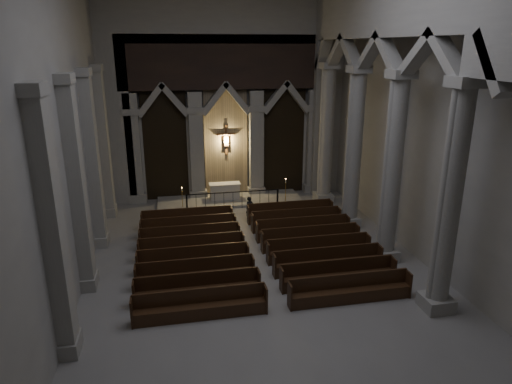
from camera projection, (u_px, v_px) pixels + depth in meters
room at (270, 86)px, 15.15m from camera, size 24.00×24.10×12.00m
sanctuary_wall at (225, 87)px, 26.22m from camera, size 14.00×0.77×12.00m
right_arcade at (403, 75)px, 17.34m from camera, size 1.00×24.00×12.00m
left_pilasters at (86, 176)px, 18.30m from camera, size 0.60×13.00×8.03m
sanctuary_step at (230, 200)px, 27.35m from camera, size 8.50×2.60×0.15m
altar at (225, 191)px, 27.21m from camera, size 1.86×0.74×0.94m
altar_rail at (233, 197)px, 25.87m from camera, size 5.30×0.09×1.04m
candle_stand_left at (183, 203)px, 25.87m from camera, size 0.22×0.22×1.32m
candle_stand_right at (285, 197)px, 26.81m from camera, size 0.26×0.26×1.54m
pews at (255, 251)px, 19.88m from camera, size 9.99×8.71×1.02m
worshipper at (250, 208)px, 24.29m from camera, size 0.53×0.43×1.26m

